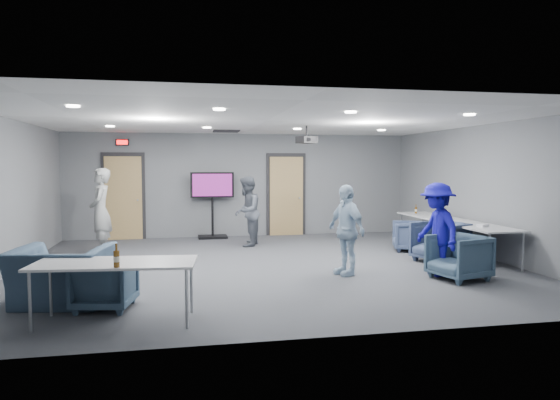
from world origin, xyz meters
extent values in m
plane|color=#33353A|center=(0.00, 0.00, 0.00)|extent=(9.00, 9.00, 0.00)
plane|color=white|center=(0.00, 0.00, 2.70)|extent=(9.00, 9.00, 0.00)
cube|color=slate|center=(0.00, 4.00, 1.35)|extent=(9.00, 0.02, 2.70)
cube|color=slate|center=(0.00, -4.00, 1.35)|extent=(9.00, 0.02, 2.70)
cube|color=slate|center=(-4.50, 0.00, 1.35)|extent=(0.02, 8.00, 2.70)
cube|color=slate|center=(4.50, 0.00, 1.35)|extent=(0.02, 8.00, 2.70)
cube|color=black|center=(-3.00, 3.97, 1.08)|extent=(1.06, 0.06, 2.24)
cube|color=tan|center=(-3.00, 3.93, 1.05)|extent=(0.90, 0.05, 2.10)
cylinder|color=#9B9FA3|center=(-2.65, 3.88, 1.00)|extent=(0.04, 0.10, 0.04)
cube|color=black|center=(1.20, 3.97, 1.08)|extent=(1.06, 0.06, 2.24)
cube|color=tan|center=(1.20, 3.93, 1.05)|extent=(0.90, 0.05, 2.10)
cylinder|color=#9B9FA3|center=(1.55, 3.88, 1.00)|extent=(0.04, 0.10, 0.04)
cube|color=black|center=(-3.00, 3.94, 2.45)|extent=(0.32, 0.06, 0.16)
cube|color=#FF0C0C|center=(-3.00, 3.90, 2.45)|extent=(0.26, 0.02, 0.11)
cube|color=black|center=(-0.50, 2.80, 2.69)|extent=(0.60, 0.60, 0.03)
cylinder|color=white|center=(-3.00, -1.80, 2.69)|extent=(0.18, 0.18, 0.02)
cylinder|color=white|center=(-3.00, 1.80, 2.69)|extent=(0.18, 0.18, 0.02)
cylinder|color=white|center=(-1.00, -1.80, 2.69)|extent=(0.18, 0.18, 0.02)
cylinder|color=white|center=(-1.00, 1.80, 2.69)|extent=(0.18, 0.18, 0.02)
cylinder|color=white|center=(1.00, -1.80, 2.69)|extent=(0.18, 0.18, 0.02)
cylinder|color=white|center=(1.00, 1.80, 2.69)|extent=(0.18, 0.18, 0.02)
cylinder|color=white|center=(3.00, -1.80, 2.69)|extent=(0.18, 0.18, 0.02)
cylinder|color=white|center=(3.00, 1.80, 2.69)|extent=(0.18, 0.18, 0.02)
imported|color=#A1A4A1|center=(-3.24, 1.87, 0.91)|extent=(0.46, 0.68, 1.82)
imported|color=#535963|center=(-0.08, 2.31, 0.81)|extent=(0.84, 0.94, 1.62)
imported|color=#ACC6DD|center=(1.20, -1.04, 0.78)|extent=(0.65, 0.98, 1.55)
imported|color=#181691|center=(2.70, -1.40, 0.79)|extent=(0.68, 1.07, 1.58)
imported|color=#3D4B6A|center=(3.35, 0.97, 0.33)|extent=(0.91, 0.90, 0.66)
imported|color=#34405A|center=(3.35, -0.33, 0.39)|extent=(1.13, 1.12, 0.79)
imported|color=#3B5267|center=(2.90, -1.75, 0.37)|extent=(0.99, 0.97, 0.74)
imported|color=#374C5F|center=(-2.55, -2.40, 0.33)|extent=(0.83, 0.85, 0.67)
imported|color=#3A4F65|center=(-3.15, -2.07, 0.39)|extent=(1.36, 1.24, 0.78)
cube|color=#B6B8BB|center=(4.00, 1.36, 0.71)|extent=(0.75, 1.81, 0.03)
cylinder|color=#9B9FA3|center=(3.70, 2.19, 0.35)|extent=(0.04, 0.04, 0.70)
cylinder|color=#9B9FA3|center=(3.70, 0.53, 0.35)|extent=(0.04, 0.04, 0.70)
cylinder|color=#9B9FA3|center=(4.30, 2.19, 0.35)|extent=(0.04, 0.04, 0.70)
cylinder|color=#9B9FA3|center=(4.30, 0.53, 0.35)|extent=(0.04, 0.04, 0.70)
cube|color=#B6B8BB|center=(4.00, -0.54, 0.71)|extent=(0.82, 1.96, 0.03)
cylinder|color=#9B9FA3|center=(3.67, 0.36, 0.35)|extent=(0.04, 0.04, 0.70)
cylinder|color=#9B9FA3|center=(3.67, -1.44, 0.35)|extent=(0.04, 0.04, 0.70)
cylinder|color=#9B9FA3|center=(4.33, 0.36, 0.35)|extent=(0.04, 0.04, 0.70)
cylinder|color=#9B9FA3|center=(4.33, -1.44, 0.35)|extent=(0.04, 0.04, 0.70)
cube|color=#B6B8BB|center=(-2.34, -3.00, 0.71)|extent=(1.96, 0.98, 0.03)
cylinder|color=#9B9FA3|center=(-1.45, -2.78, 0.35)|extent=(0.04, 0.04, 0.70)
cylinder|color=#9B9FA3|center=(-3.17, -2.60, 0.35)|extent=(0.04, 0.04, 0.70)
cylinder|color=#9B9FA3|center=(-1.51, -3.40, 0.35)|extent=(0.04, 0.04, 0.70)
cylinder|color=#9B9FA3|center=(-3.23, -3.22, 0.35)|extent=(0.04, 0.04, 0.70)
cylinder|color=brown|center=(-2.28, -3.33, 0.82)|extent=(0.07, 0.07, 0.19)
cylinder|color=brown|center=(-2.28, -3.33, 0.96)|extent=(0.02, 0.02, 0.08)
cylinder|color=beige|center=(-2.28, -3.33, 0.82)|extent=(0.07, 0.07, 0.06)
cylinder|color=brown|center=(3.90, 1.81, 0.81)|extent=(0.05, 0.05, 0.15)
cylinder|color=brown|center=(3.90, 1.81, 0.92)|extent=(0.02, 0.02, 0.07)
cylinder|color=beige|center=(3.90, 1.81, 0.81)|extent=(0.06, 0.06, 0.05)
cube|color=#DB5436|center=(4.00, 0.93, 0.75)|extent=(0.21, 0.16, 0.04)
cube|color=silver|center=(3.97, -0.78, 0.75)|extent=(0.23, 0.20, 0.04)
cube|color=black|center=(-0.78, 3.75, 0.03)|extent=(0.74, 0.53, 0.06)
cylinder|color=black|center=(-0.78, 3.75, 0.69)|extent=(0.06, 0.06, 1.27)
cube|color=black|center=(-0.78, 3.75, 1.37)|extent=(1.11, 0.07, 0.65)
cube|color=#6B1763|center=(-0.78, 3.70, 1.37)|extent=(1.00, 0.01, 0.57)
cylinder|color=black|center=(0.99, 0.90, 2.58)|extent=(0.04, 0.04, 0.22)
cube|color=black|center=(0.99, 0.90, 2.40)|extent=(0.44, 0.41, 0.14)
cylinder|color=black|center=(0.99, 0.74, 2.40)|extent=(0.08, 0.06, 0.08)
camera|label=1|loc=(-1.54, -9.13, 1.88)|focal=32.00mm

